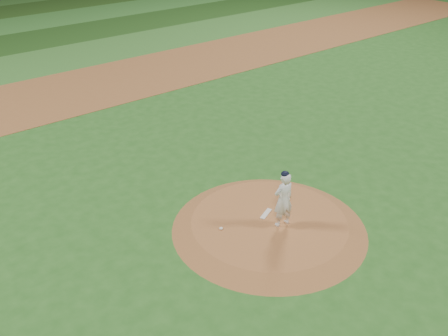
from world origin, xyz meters
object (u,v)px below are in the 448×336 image
at_px(pitchers_mound, 269,225).
at_px(pitching_rubber, 266,214).
at_px(rosin_bag, 221,228).
at_px(pitcher_on_mound, 283,199).

distance_m(pitchers_mound, pitching_rubber, 0.37).
relative_size(pitchers_mound, pitching_rubber, 9.96).
height_order(pitching_rubber, rosin_bag, rosin_bag).
relative_size(pitchers_mound, pitcher_on_mound, 3.24).
bearing_deg(rosin_bag, pitcher_on_mound, -31.87).
bearing_deg(pitchers_mound, rosin_bag, 156.77).
height_order(pitchers_mound, pitching_rubber, pitching_rubber).
xyz_separation_m(pitchers_mound, rosin_bag, (-1.30, 0.56, 0.15)).
xyz_separation_m(pitchers_mound, pitcher_on_mound, (0.15, -0.34, 0.96)).
bearing_deg(pitching_rubber, rosin_bag, 147.13).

